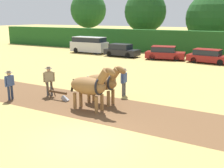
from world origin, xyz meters
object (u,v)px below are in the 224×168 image
draft_horse_lead_right (103,82)px  parked_van (89,45)px  farmer_at_plow (49,79)px  parked_car_left (122,50)px  draft_horse_lead_left (90,86)px  parked_car_center (209,56)px  farmer_onlooker_left (10,83)px  plow (60,95)px  tree_center_left (211,18)px  tree_far_left (88,10)px  tree_left (145,12)px  farmer_beside_team (124,80)px  parked_car_center_left (165,53)px

draft_horse_lead_right → parked_van: 22.58m
farmer_at_plow → parked_car_left: bearing=146.9°
draft_horse_lead_left → draft_horse_lead_right: size_ratio=1.05×
parked_car_left → parked_car_center: 10.20m
draft_horse_lead_right → parked_van: (-13.26, 18.28, -0.15)m
farmer_onlooker_left → plow: bearing=29.0°
draft_horse_lead_right → parked_car_center: draft_horse_lead_right is taller
tree_center_left → parked_van: size_ratio=1.63×
tree_far_left → tree_left: bearing=-4.2°
draft_horse_lead_left → farmer_beside_team: (0.27, 3.27, -0.31)m
parked_car_center → parked_car_left: bearing=-174.0°
tree_center_left → parked_car_left: size_ratio=1.88×
farmer_onlooker_left → draft_horse_lead_left: bearing=8.5°
parked_car_center → farmer_beside_team: bearing=-91.7°
draft_horse_lead_left → parked_van: 23.58m
tree_left → draft_horse_lead_right: tree_left is taller
tree_left → parked_car_center: (11.91, -10.95, -4.75)m
draft_horse_lead_right → parked_car_left: (-7.96, 17.42, -0.51)m
tree_center_left → plow: tree_center_left is taller
farmer_at_plow → parked_car_center_left: farmer_at_plow is taller
parked_van → parked_car_left: (5.30, -0.86, -0.36)m
farmer_onlooker_left → parked_car_center: bearing=69.3°
tree_center_left → farmer_beside_team: (0.31, -27.28, -3.54)m
plow → parked_van: size_ratio=0.31×
tree_left → parked_van: bearing=-109.5°
tree_left → draft_horse_lead_left: (9.65, -29.65, -4.14)m
draft_horse_lead_right → parked_car_left: draft_horse_lead_right is taller
tree_center_left → farmer_at_plow: tree_center_left is taller
farmer_onlooker_left → parked_van: parked_van is taller
tree_left → draft_horse_lead_left: bearing=-72.0°
tree_far_left → draft_horse_lead_left: tree_far_left is taller
tree_far_left → parked_car_center: bearing=-27.1°
farmer_at_plow → farmer_onlooker_left: (-1.39, -1.79, -0.06)m
farmer_onlooker_left → parked_car_center_left: (2.52, 19.58, -0.29)m
draft_horse_lead_left → farmer_at_plow: bearing=164.9°
tree_far_left → farmer_onlooker_left: tree_far_left is taller
tree_left → parked_car_left: tree_left is taller
parked_van → parked_car_center_left: 10.73m
tree_center_left → draft_horse_lead_left: tree_center_left is taller
farmer_onlooker_left → parked_van: size_ratio=0.35×
plow → farmer_beside_team: farmer_beside_team is taller
draft_horse_lead_left → parked_car_left: draft_horse_lead_left is taller
tree_far_left → draft_horse_lead_left: 37.14m
farmer_at_plow → parked_car_center: farmer_at_plow is taller
tree_left → farmer_beside_team: (9.92, -26.38, -4.45)m
parked_car_center → draft_horse_lead_right: bearing=-91.7°
tree_center_left → draft_horse_lead_left: bearing=-89.9°
tree_far_left → draft_horse_lead_left: (20.76, -30.46, -4.53)m
plow → parked_car_left: bearing=107.2°
tree_center_left → farmer_at_plow: size_ratio=4.43×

